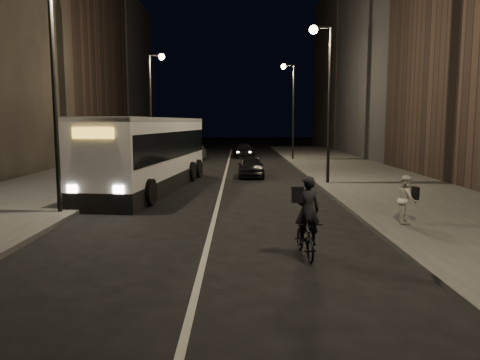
{
  "coord_description": "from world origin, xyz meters",
  "views": [
    {
      "loc": [
        0.85,
        -12.64,
        3.37
      ],
      "look_at": [
        0.9,
        2.38,
        1.5
      ],
      "focal_mm": 35.0,
      "sensor_mm": 36.0,
      "label": 1
    }
  ],
  "objects_px": {
    "streetlight_right_far": "(290,99)",
    "streetlight_left_near": "(61,64)",
    "streetlight_right_mid": "(325,83)",
    "car_far": "(244,151)",
    "cyclist_on_bicycle": "(306,230)",
    "car_near": "(251,166)",
    "car_mid": "(194,152)",
    "city_bus": "(150,151)",
    "pedestrian_woman": "(407,199)",
    "streetlight_left_far": "(154,94)"
  },
  "relations": [
    {
      "from": "cyclist_on_bicycle",
      "to": "car_far",
      "type": "height_order",
      "value": "cyclist_on_bicycle"
    },
    {
      "from": "streetlight_left_near",
      "to": "car_far",
      "type": "relative_size",
      "value": 1.84
    },
    {
      "from": "cyclist_on_bicycle",
      "to": "car_mid",
      "type": "relative_size",
      "value": 0.48
    },
    {
      "from": "car_near",
      "to": "car_mid",
      "type": "relative_size",
      "value": 0.9
    },
    {
      "from": "cyclist_on_bicycle",
      "to": "pedestrian_woman",
      "type": "distance_m",
      "value": 4.9
    },
    {
      "from": "streetlight_right_mid",
      "to": "car_far",
      "type": "bearing_deg",
      "value": 101.37
    },
    {
      "from": "cyclist_on_bicycle",
      "to": "car_far",
      "type": "xyz_separation_m",
      "value": [
        -1.17,
        32.97,
        -0.05
      ]
    },
    {
      "from": "car_mid",
      "to": "pedestrian_woman",
      "type": "bearing_deg",
      "value": 114.87
    },
    {
      "from": "streetlight_right_far",
      "to": "city_bus",
      "type": "height_order",
      "value": "streetlight_right_far"
    },
    {
      "from": "streetlight_right_mid",
      "to": "streetlight_left_near",
      "type": "distance_m",
      "value": 13.33
    },
    {
      "from": "streetlight_right_far",
      "to": "car_far",
      "type": "height_order",
      "value": "streetlight_right_far"
    },
    {
      "from": "streetlight_right_mid",
      "to": "car_near",
      "type": "relative_size",
      "value": 2.09
    },
    {
      "from": "streetlight_right_far",
      "to": "streetlight_left_far",
      "type": "xyz_separation_m",
      "value": [
        -10.66,
        -6.0,
        0.0
      ]
    },
    {
      "from": "pedestrian_woman",
      "to": "car_near",
      "type": "distance_m",
      "value": 14.69
    },
    {
      "from": "streetlight_right_far",
      "to": "streetlight_left_far",
      "type": "bearing_deg",
      "value": -150.64
    },
    {
      "from": "streetlight_right_mid",
      "to": "streetlight_left_near",
      "type": "xyz_separation_m",
      "value": [
        -10.66,
        -8.0,
        0.0
      ]
    },
    {
      "from": "city_bus",
      "to": "cyclist_on_bicycle",
      "type": "xyz_separation_m",
      "value": [
        6.14,
        -12.03,
        -1.25
      ]
    },
    {
      "from": "city_bus",
      "to": "pedestrian_woman",
      "type": "xyz_separation_m",
      "value": [
        9.8,
        -8.79,
        -1.01
      ]
    },
    {
      "from": "streetlight_left_near",
      "to": "car_mid",
      "type": "xyz_separation_m",
      "value": [
        2.29,
        24.2,
        -4.65
      ]
    },
    {
      "from": "streetlight_left_near",
      "to": "car_far",
      "type": "bearing_deg",
      "value": 76.42
    },
    {
      "from": "car_far",
      "to": "streetlight_left_far",
      "type": "bearing_deg",
      "value": -130.23
    },
    {
      "from": "streetlight_right_far",
      "to": "cyclist_on_bicycle",
      "type": "height_order",
      "value": "streetlight_right_far"
    },
    {
      "from": "streetlight_left_near",
      "to": "car_far",
      "type": "height_order",
      "value": "streetlight_left_near"
    },
    {
      "from": "pedestrian_woman",
      "to": "car_far",
      "type": "bearing_deg",
      "value": 21.46
    },
    {
      "from": "streetlight_right_mid",
      "to": "streetlight_right_far",
      "type": "relative_size",
      "value": 1.0
    },
    {
      "from": "streetlight_left_far",
      "to": "city_bus",
      "type": "xyz_separation_m",
      "value": [
        1.73,
        -11.21,
        -3.42
      ]
    },
    {
      "from": "city_bus",
      "to": "streetlight_left_near",
      "type": "bearing_deg",
      "value": -97.63
    },
    {
      "from": "city_bus",
      "to": "cyclist_on_bicycle",
      "type": "height_order",
      "value": "city_bus"
    },
    {
      "from": "city_bus",
      "to": "car_far",
      "type": "height_order",
      "value": "city_bus"
    },
    {
      "from": "streetlight_right_mid",
      "to": "pedestrian_woman",
      "type": "bearing_deg",
      "value": -85.04
    },
    {
      "from": "car_near",
      "to": "streetlight_right_mid",
      "type": "bearing_deg",
      "value": -46.54
    },
    {
      "from": "streetlight_right_mid",
      "to": "pedestrian_woman",
      "type": "xyz_separation_m",
      "value": [
        0.87,
        -10.0,
        -4.43
      ]
    },
    {
      "from": "streetlight_right_far",
      "to": "city_bus",
      "type": "xyz_separation_m",
      "value": [
        -8.93,
        -17.21,
        -3.42
      ]
    },
    {
      "from": "streetlight_right_mid",
      "to": "streetlight_right_far",
      "type": "distance_m",
      "value": 16.0
    },
    {
      "from": "streetlight_right_far",
      "to": "car_far",
      "type": "relative_size",
      "value": 1.84
    },
    {
      "from": "streetlight_left_far",
      "to": "streetlight_right_far",
      "type": "bearing_deg",
      "value": 29.36
    },
    {
      "from": "streetlight_right_far",
      "to": "streetlight_left_near",
      "type": "bearing_deg",
      "value": -113.96
    },
    {
      "from": "city_bus",
      "to": "car_near",
      "type": "distance_m",
      "value": 7.46
    },
    {
      "from": "streetlight_right_mid",
      "to": "car_far",
      "type": "distance_m",
      "value": 20.67
    },
    {
      "from": "streetlight_left_near",
      "to": "car_near",
      "type": "distance_m",
      "value": 14.61
    },
    {
      "from": "streetlight_right_mid",
      "to": "car_mid",
      "type": "height_order",
      "value": "streetlight_right_mid"
    },
    {
      "from": "streetlight_right_mid",
      "to": "car_near",
      "type": "bearing_deg",
      "value": 133.1
    },
    {
      "from": "streetlight_right_far",
      "to": "streetlight_left_near",
      "type": "height_order",
      "value": "same"
    },
    {
      "from": "streetlight_right_far",
      "to": "car_far",
      "type": "bearing_deg",
      "value": 136.8
    },
    {
      "from": "streetlight_left_near",
      "to": "cyclist_on_bicycle",
      "type": "relative_size",
      "value": 3.91
    },
    {
      "from": "streetlight_left_near",
      "to": "car_mid",
      "type": "bearing_deg",
      "value": 84.6
    },
    {
      "from": "streetlight_right_far",
      "to": "streetlight_left_near",
      "type": "relative_size",
      "value": 1.0
    },
    {
      "from": "streetlight_left_near",
      "to": "city_bus",
      "type": "height_order",
      "value": "streetlight_left_near"
    },
    {
      "from": "streetlight_right_mid",
      "to": "car_near",
      "type": "distance_m",
      "value": 7.18
    },
    {
      "from": "pedestrian_woman",
      "to": "streetlight_left_near",
      "type": "bearing_deg",
      "value": 92.38
    }
  ]
}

